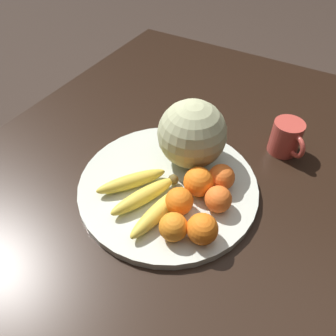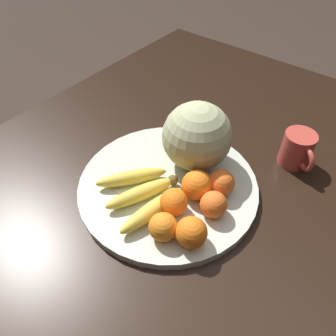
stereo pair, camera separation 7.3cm
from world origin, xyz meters
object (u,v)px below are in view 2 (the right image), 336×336
Objects in this scene: orange_back_left at (197,185)px; ceramic_mug at (297,150)px; orange_top_small at (163,227)px; orange_front_right at (191,232)px; melon at (197,136)px; orange_mid_center at (214,205)px; orange_back_right at (175,203)px; orange_front_left at (222,182)px; banana_bunch at (142,193)px; kitchen_table at (199,208)px; fruit_bowl at (168,185)px.

orange_back_left is 0.68× the size of ceramic_mug.
orange_front_right is at bearing 113.89° from orange_top_small.
melon is at bearing -161.50° from orange_top_small.
orange_mid_center is 0.08m from orange_back_right.
orange_front_left is 1.00× the size of orange_back_right.
orange_back_left is at bearing 36.04° from melon.
kitchen_table is at bearing 171.63° from banana_bunch.
kitchen_table is 23.23× the size of orange_back_right.
melon reaches higher than kitchen_table.
melon is 2.80× the size of orange_mid_center.
melon reaches higher than orange_mid_center.
orange_mid_center and orange_top_small have the same top height.
orange_front_left is at bearing -162.84° from orange_mid_center.
orange_top_small is (0.17, 0.02, 0.13)m from kitchen_table.
orange_front_right is 0.06m from orange_top_small.
orange_back_left is 0.07m from orange_back_right.
orange_front_right is (0.15, 0.07, 0.13)m from kitchen_table.
ceramic_mug reaches higher than orange_back_left.
melon is 2.78× the size of orange_top_small.
ceramic_mug is at bearing 169.95° from orange_front_right.
orange_back_left is at bearing 156.32° from banana_bunch.
orange_top_small is at bearing -9.39° from orange_front_left.
orange_back_right is 0.61× the size of ceramic_mug.
kitchen_table is 0.14m from orange_back_left.
orange_front_left is at bearing -22.30° from ceramic_mug.
ceramic_mug is (-0.27, 0.20, 0.03)m from fruit_bowl.
orange_top_small is at bearing 14.89° from orange_back_right.
melon reaches higher than banana_bunch.
banana_bunch is 3.47× the size of orange_top_small.
orange_back_left reaches higher than orange_front_left.
banana_bunch is 0.18m from orange_front_left.
fruit_bowl is at bearing -125.67° from orange_front_right.
kitchen_table is 6.90× the size of banana_bunch.
orange_mid_center is at bearing 48.41° from kitchen_table.
melon is 0.23m from orange_front_right.
melon is 0.17m from orange_mid_center.
ceramic_mug is at bearing 154.08° from orange_back_left.
melon is at bearing -164.97° from banana_bunch.
orange_mid_center is at bearing 70.89° from orange_back_left.
orange_top_small is (0.12, 0.08, 0.04)m from fruit_bowl.
orange_front_left and orange_back_right have the same top height.
fruit_bowl is 6.92× the size of orange_back_right.
ceramic_mug reaches higher than orange_mid_center.
orange_back_right is at bearing -22.24° from ceramic_mug.
orange_front_left is (0.04, 0.10, -0.05)m from melon.
melon reaches higher than orange_back_left.
orange_back_left is at bearing 98.44° from fruit_bowl.
fruit_bowl is 0.17m from orange_front_right.
ceramic_mug is (-0.38, 0.12, -0.00)m from orange_top_small.
melon is 0.12m from orange_back_left.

